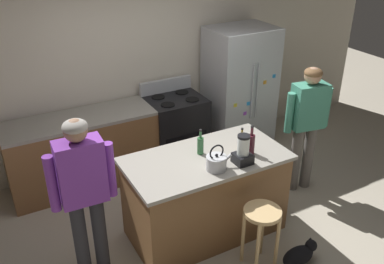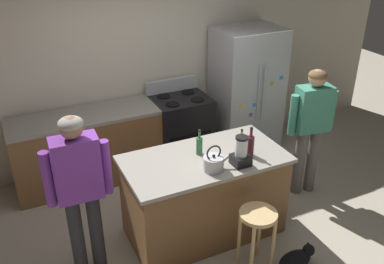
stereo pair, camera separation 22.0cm
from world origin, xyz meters
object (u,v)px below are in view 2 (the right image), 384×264
Objects in this scene: tea_kettle at (214,163)px; cat at (296,259)px; stove_range at (181,129)px; bottle_wine at (250,145)px; bar_stool at (257,225)px; blender_appliance at (241,153)px; bottle_olive_oil at (199,145)px; kitchen_island at (204,195)px; refrigerator at (246,90)px; person_by_sink_right at (311,121)px; person_by_island_left at (79,184)px; bottle_vinegar at (241,142)px.

cat is at bearing -47.41° from tea_kettle.
stove_range is 3.54× the size of bottle_wine.
tea_kettle reaches higher than bar_stool.
bottle_olive_oil is (-0.27, 0.36, -0.03)m from blender_appliance.
cat is at bearing -57.52° from kitchen_island.
blender_appliance is at bearing -123.63° from refrigerator.
tea_kettle is at bearing -165.36° from person_by_sink_right.
person_by_sink_right is at bearing -88.10° from refrigerator.
blender_appliance is 0.97× the size of bottle_wine.
person_by_island_left is 2.74m from person_by_sink_right.
person_by_sink_right is 5.83× the size of tea_kettle.
bottle_olive_oil is at bearing -135.79° from refrigerator.
cat is at bearing -80.04° from bottle_vinegar.
cat is (0.16, -2.42, -0.37)m from stove_range.
person_by_island_left is 2.21m from cat.
stove_range is 2.15× the size of cat.
refrigerator is at bearing 58.96° from bottle_wine.
bottle_wine is (0.18, 0.11, -0.01)m from blender_appliance.
stove_range is 1.81m from person_by_sink_right.
person_by_island_left is at bearing 171.09° from blender_appliance.
blender_appliance reaches higher than kitchen_island.
stove_range is at bearing 178.62° from refrigerator.
cat is 1.47m from bottle_olive_oil.
refrigerator is 7.53× the size of bottle_vinegar.
stove_range is 3.63× the size of blender_appliance.
refrigerator is 2.66m from cat.
stove_range is 0.67× the size of person_by_island_left.
bottle_olive_oil reaches higher than tea_kettle.
kitchen_island is at bearing -78.76° from bottle_olive_oil.
bottle_olive_oil is 1.00× the size of tea_kettle.
bar_stool is 2.42× the size of bottle_olive_oil.
cat is at bearing -59.18° from bottle_olive_oil.
bottle_olive_oil is at bearing 101.24° from kitchen_island.
bottle_wine is (-0.99, -1.65, 0.17)m from refrigerator.
person_by_sink_right is 1.60m from bar_stool.
stove_range is at bearing 127.85° from person_by_sink_right.
bottle_wine is at bearing 10.76° from tea_kettle.
stove_range is at bearing 90.94° from bottle_wine.
refrigerator reaches higher than bar_stool.
refrigerator is 3.10m from person_by_island_left.
bottle_vinegar is at bearing 99.09° from bottle_wine.
person_by_island_left is at bearing 175.85° from bottle_wine.
bottle_wine reaches higher than bottle_olive_oil.
cat is (-0.91, -1.04, -0.86)m from person_by_sink_right.
refrigerator is at bearing 29.61° from person_by_island_left.
bottle_olive_oil is at bearing 166.02° from bottle_vinegar.
bottle_wine reaches higher than cat.
kitchen_island is 0.74m from bottle_wine.
kitchen_island is 1.00× the size of person_by_island_left.
tea_kettle is at bearing -153.18° from bottle_vinegar.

